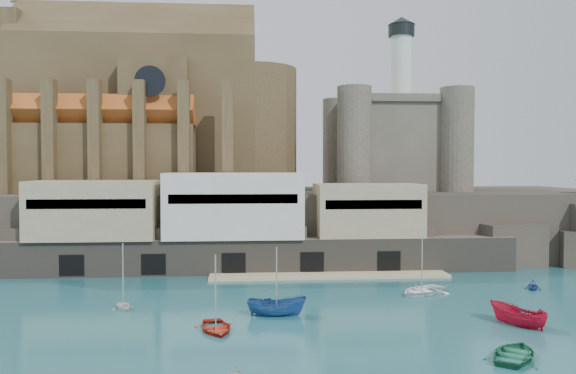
# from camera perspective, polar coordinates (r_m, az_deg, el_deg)

# --- Properties ---
(ground) EXTENTS (300.00, 300.00, 0.00)m
(ground) POSITION_cam_1_polar(r_m,az_deg,el_deg) (53.86, 4.97, -12.77)
(ground) COLOR #1B5259
(ground) RESTS_ON ground
(promontory) EXTENTS (100.00, 36.00, 10.00)m
(promontory) POSITION_cam_1_polar(r_m,az_deg,el_deg) (91.57, 0.89, -3.52)
(promontory) COLOR #2A2520
(promontory) RESTS_ON ground
(quay) EXTENTS (70.00, 12.00, 13.05)m
(quay) POSITION_cam_1_polar(r_m,az_deg,el_deg) (74.89, -5.63, -3.88)
(quay) COLOR #60584D
(quay) RESTS_ON ground
(church) EXTENTS (47.00, 25.93, 30.51)m
(church) POSITION_cam_1_polar(r_m,az_deg,el_deg) (94.94, -13.91, 7.02)
(church) COLOR #473821
(church) RESTS_ON promontory
(castle_keep) EXTENTS (21.20, 21.20, 29.30)m
(castle_keep) POSITION_cam_1_polar(r_m,az_deg,el_deg) (95.78, 10.57, 4.71)
(castle_keep) COLOR #4E493D
(castle_keep) RESTS_ON promontory
(boat_0) EXTENTS (3.83, 1.83, 5.16)m
(boat_0) POSITION_cam_1_polar(r_m,az_deg,el_deg) (49.13, -7.35, -14.24)
(boat_0) COLOR red
(boat_0) RESTS_ON ground
(boat_2) EXTENTS (2.26, 2.21, 5.53)m
(boat_2) POSITION_cam_1_polar(r_m,az_deg,el_deg) (53.29, -1.16, -12.93)
(boat_2) COLOR #24508F
(boat_2) RESTS_ON ground
(boat_3) EXTENTS (3.95, 3.44, 5.72)m
(boat_3) POSITION_cam_1_polar(r_m,az_deg,el_deg) (45.41, 22.08, -15.74)
(boat_3) COLOR #216F4A
(boat_3) RESTS_ON ground
(boat_4) EXTENTS (2.84, 2.49, 2.81)m
(boat_4) POSITION_cam_1_polar(r_m,az_deg,el_deg) (57.90, -16.38, -11.80)
(boat_4) COLOR white
(boat_4) RESTS_ON ground
(boat_5) EXTENTS (2.84, 2.85, 5.44)m
(boat_5) POSITION_cam_1_polar(r_m,az_deg,el_deg) (54.05, 22.27, -12.86)
(boat_5) COLOR #BA122E
(boat_5) RESTS_ON ground
(boat_6) EXTENTS (3.68, 4.38, 6.26)m
(boat_6) POSITION_cam_1_polar(r_m,az_deg,el_deg) (63.84, 13.44, -10.47)
(boat_6) COLOR white
(boat_6) RESTS_ON ground
(boat_7) EXTENTS (2.72, 2.31, 2.69)m
(boat_7) POSITION_cam_1_polar(r_m,az_deg,el_deg) (69.96, 23.61, -9.48)
(boat_7) COLOR #25448E
(boat_7) RESTS_ON ground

